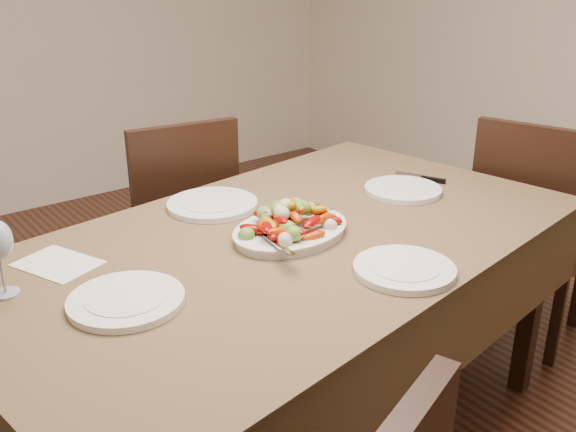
# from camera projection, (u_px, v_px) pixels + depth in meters

# --- Properties ---
(dining_table) EXTENTS (1.97, 1.29, 0.76)m
(dining_table) POSITION_uv_depth(u_px,v_px,m) (288.00, 346.00, 2.01)
(dining_table) COLOR brown
(dining_table) RESTS_ON ground
(chair_far) EXTENTS (0.48, 0.48, 0.95)m
(chair_far) POSITION_uv_depth(u_px,v_px,m) (173.00, 227.00, 2.64)
(chair_far) COLOR black
(chair_far) RESTS_ON ground
(chair_right) EXTENTS (0.52, 0.52, 0.95)m
(chair_right) POSITION_uv_depth(u_px,v_px,m) (534.00, 230.00, 2.62)
(chair_right) COLOR black
(chair_right) RESTS_ON ground
(serving_platter) EXTENTS (0.40, 0.32, 0.02)m
(serving_platter) POSITION_uv_depth(u_px,v_px,m) (291.00, 232.00, 1.86)
(serving_platter) COLOR white
(serving_platter) RESTS_ON dining_table
(roasted_vegetables) EXTENTS (0.32, 0.24, 0.09)m
(roasted_vegetables) POSITION_uv_depth(u_px,v_px,m) (291.00, 214.00, 1.84)
(roasted_vegetables) COLOR #830602
(roasted_vegetables) RESTS_ON serving_platter
(serving_spoon) EXTENTS (0.29, 0.13, 0.03)m
(serving_spoon) POSITION_uv_depth(u_px,v_px,m) (284.00, 231.00, 1.78)
(serving_spoon) COLOR #9EA0A8
(serving_spoon) RESTS_ON serving_platter
(plate_left) EXTENTS (0.27, 0.27, 0.02)m
(plate_left) POSITION_uv_depth(u_px,v_px,m) (126.00, 301.00, 1.50)
(plate_left) COLOR white
(plate_left) RESTS_ON dining_table
(plate_right) EXTENTS (0.26, 0.26, 0.02)m
(plate_right) POSITION_uv_depth(u_px,v_px,m) (403.00, 190.00, 2.20)
(plate_right) COLOR white
(plate_right) RESTS_ON dining_table
(plate_far) EXTENTS (0.29, 0.29, 0.02)m
(plate_far) POSITION_uv_depth(u_px,v_px,m) (212.00, 205.00, 2.07)
(plate_far) COLOR white
(plate_far) RESTS_ON dining_table
(plate_near) EXTENTS (0.26, 0.26, 0.02)m
(plate_near) POSITION_uv_depth(u_px,v_px,m) (404.00, 269.00, 1.65)
(plate_near) COLOR white
(plate_near) RESTS_ON dining_table
(menu_card) EXTENTS (0.22, 0.25, 0.00)m
(menu_card) POSITION_uv_depth(u_px,v_px,m) (58.00, 264.00, 1.69)
(menu_card) COLOR silver
(menu_card) RESTS_ON dining_table
(table_knife) EXTENTS (0.10, 0.19, 0.01)m
(table_knife) POSITION_uv_depth(u_px,v_px,m) (423.00, 178.00, 2.33)
(table_knife) COLOR #9EA0A8
(table_knife) RESTS_ON dining_table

